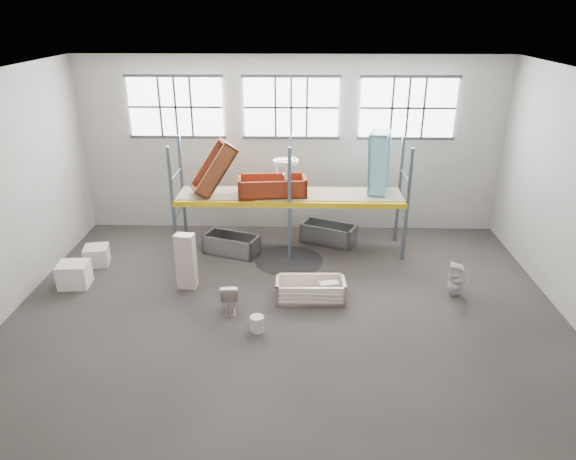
{
  "coord_description": "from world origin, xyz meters",
  "views": [
    {
      "loc": [
        0.28,
        -9.55,
        6.16
      ],
      "look_at": [
        0.0,
        1.5,
        1.4
      ],
      "focal_mm": 32.44,
      "sensor_mm": 36.0,
      "label": 1
    }
  ],
  "objects_px": {
    "rust_tub_flat": "(272,186)",
    "steel_tub_right": "(328,233)",
    "bathtub_beige": "(310,289)",
    "carton_near": "(74,274)",
    "blue_tub_upright": "(379,164)",
    "bucket": "(257,324)",
    "toilet_beige": "(230,296)",
    "cistern_tall": "(186,261)",
    "steel_tub_left": "(232,244)",
    "toilet_white": "(457,280)"
  },
  "relations": [
    {
      "from": "cistern_tall",
      "to": "steel_tub_left",
      "type": "height_order",
      "value": "cistern_tall"
    },
    {
      "from": "toilet_white",
      "to": "carton_near",
      "type": "bearing_deg",
      "value": -75.57
    },
    {
      "from": "steel_tub_right",
      "to": "rust_tub_flat",
      "type": "relative_size",
      "value": 0.84
    },
    {
      "from": "steel_tub_right",
      "to": "blue_tub_upright",
      "type": "relative_size",
      "value": 0.9
    },
    {
      "from": "toilet_beige",
      "to": "steel_tub_left",
      "type": "height_order",
      "value": "toilet_beige"
    },
    {
      "from": "blue_tub_upright",
      "to": "carton_near",
      "type": "height_order",
      "value": "blue_tub_upright"
    },
    {
      "from": "steel_tub_left",
      "to": "blue_tub_upright",
      "type": "xyz_separation_m",
      "value": [
        3.89,
        0.51,
        2.13
      ]
    },
    {
      "from": "rust_tub_flat",
      "to": "bucket",
      "type": "bearing_deg",
      "value": -91.73
    },
    {
      "from": "steel_tub_left",
      "to": "steel_tub_right",
      "type": "bearing_deg",
      "value": 16.72
    },
    {
      "from": "toilet_white",
      "to": "steel_tub_left",
      "type": "distance_m",
      "value": 5.83
    },
    {
      "from": "toilet_white",
      "to": "carton_near",
      "type": "relative_size",
      "value": 1.17
    },
    {
      "from": "toilet_beige",
      "to": "steel_tub_right",
      "type": "xyz_separation_m",
      "value": [
        2.32,
        3.64,
        -0.08
      ]
    },
    {
      "from": "toilet_beige",
      "to": "carton_near",
      "type": "xyz_separation_m",
      "value": [
        -3.85,
        0.99,
        -0.05
      ]
    },
    {
      "from": "carton_near",
      "to": "toilet_beige",
      "type": "bearing_deg",
      "value": -14.39
    },
    {
      "from": "carton_near",
      "to": "rust_tub_flat",
      "type": "bearing_deg",
      "value": 24.96
    },
    {
      "from": "cistern_tall",
      "to": "bucket",
      "type": "height_order",
      "value": "cistern_tall"
    },
    {
      "from": "rust_tub_flat",
      "to": "steel_tub_right",
      "type": "bearing_deg",
      "value": 18.09
    },
    {
      "from": "bathtub_beige",
      "to": "steel_tub_right",
      "type": "height_order",
      "value": "steel_tub_right"
    },
    {
      "from": "bathtub_beige",
      "to": "carton_near",
      "type": "height_order",
      "value": "carton_near"
    },
    {
      "from": "blue_tub_upright",
      "to": "bathtub_beige",
      "type": "bearing_deg",
      "value": -122.38
    },
    {
      "from": "bathtub_beige",
      "to": "carton_near",
      "type": "relative_size",
      "value": 2.29
    },
    {
      "from": "toilet_beige",
      "to": "steel_tub_right",
      "type": "relative_size",
      "value": 0.47
    },
    {
      "from": "bucket",
      "to": "carton_near",
      "type": "distance_m",
      "value": 4.84
    },
    {
      "from": "toilet_white",
      "to": "bucket",
      "type": "xyz_separation_m",
      "value": [
        -4.47,
        -1.56,
        -0.23
      ]
    },
    {
      "from": "blue_tub_upright",
      "to": "bucket",
      "type": "distance_m",
      "value": 5.54
    },
    {
      "from": "bathtub_beige",
      "to": "steel_tub_right",
      "type": "distance_m",
      "value": 3.16
    },
    {
      "from": "cistern_tall",
      "to": "carton_near",
      "type": "xyz_separation_m",
      "value": [
        -2.71,
        -0.0,
        -0.39
      ]
    },
    {
      "from": "bathtub_beige",
      "to": "steel_tub_right",
      "type": "bearing_deg",
      "value": 78.55
    },
    {
      "from": "blue_tub_upright",
      "to": "carton_near",
      "type": "bearing_deg",
      "value": -162.25
    },
    {
      "from": "steel_tub_left",
      "to": "rust_tub_flat",
      "type": "distance_m",
      "value": 1.93
    },
    {
      "from": "steel_tub_left",
      "to": "steel_tub_right",
      "type": "relative_size",
      "value": 0.97
    },
    {
      "from": "bathtub_beige",
      "to": "rust_tub_flat",
      "type": "relative_size",
      "value": 0.89
    },
    {
      "from": "rust_tub_flat",
      "to": "bucket",
      "type": "relative_size",
      "value": 5.27
    },
    {
      "from": "rust_tub_flat",
      "to": "carton_near",
      "type": "bearing_deg",
      "value": -155.04
    },
    {
      "from": "steel_tub_left",
      "to": "rust_tub_flat",
      "type": "relative_size",
      "value": 0.81
    },
    {
      "from": "cistern_tall",
      "to": "carton_near",
      "type": "relative_size",
      "value": 1.98
    },
    {
      "from": "rust_tub_flat",
      "to": "blue_tub_upright",
      "type": "distance_m",
      "value": 2.86
    },
    {
      "from": "steel_tub_right",
      "to": "blue_tub_upright",
      "type": "distance_m",
      "value": 2.48
    },
    {
      "from": "blue_tub_upright",
      "to": "bucket",
      "type": "xyz_separation_m",
      "value": [
        -2.91,
        -4.15,
        -2.23
      ]
    },
    {
      "from": "cistern_tall",
      "to": "steel_tub_right",
      "type": "xyz_separation_m",
      "value": [
        3.46,
        2.66,
        -0.41
      ]
    },
    {
      "from": "toilet_white",
      "to": "steel_tub_left",
      "type": "height_order",
      "value": "toilet_white"
    },
    {
      "from": "steel_tub_right",
      "to": "bathtub_beige",
      "type": "bearing_deg",
      "value": -100.05
    },
    {
      "from": "bucket",
      "to": "toilet_white",
      "type": "bearing_deg",
      "value": 19.24
    },
    {
      "from": "rust_tub_flat",
      "to": "blue_tub_upright",
      "type": "xyz_separation_m",
      "value": [
        2.79,
        0.22,
        0.57
      ]
    },
    {
      "from": "carton_near",
      "to": "bathtub_beige",
      "type": "bearing_deg",
      "value": -4.65
    },
    {
      "from": "bucket",
      "to": "toilet_beige",
      "type": "bearing_deg",
      "value": 129.47
    },
    {
      "from": "steel_tub_left",
      "to": "bucket",
      "type": "bearing_deg",
      "value": -74.97
    },
    {
      "from": "bathtub_beige",
      "to": "toilet_white",
      "type": "relative_size",
      "value": 1.96
    },
    {
      "from": "rust_tub_flat",
      "to": "cistern_tall",
      "type": "bearing_deg",
      "value": -131.7
    },
    {
      "from": "blue_tub_upright",
      "to": "toilet_white",
      "type": "bearing_deg",
      "value": -58.97
    }
  ]
}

